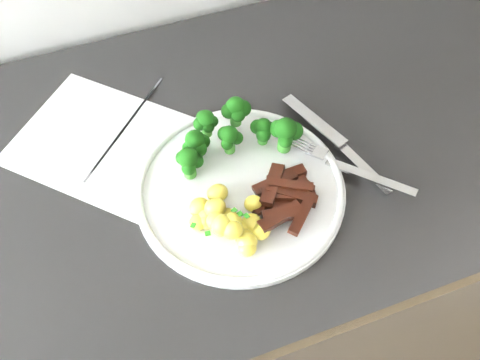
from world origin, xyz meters
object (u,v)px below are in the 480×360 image
Objects in this scene: counter at (233,280)px; beef_strips at (286,195)px; potatoes at (227,221)px; knife at (349,155)px; broccoli at (234,133)px; plate at (240,189)px; fork at (352,168)px; recipe_paper at (112,145)px.

counter is 0.48m from beef_strips.
knife is (0.21, 0.05, -0.02)m from potatoes.
broccoli reaches higher than counter.
plate is at bearing 54.22° from potatoes.
potatoes reaches higher than counter.
potatoes is 0.19m from fork.
knife is (0.17, 0.00, 0.00)m from plate.
knife is at bearing -24.18° from recipe_paper.
recipe_paper is 0.21m from plate.
potatoes reaches higher than recipe_paper.
broccoli is (0.01, -0.00, 0.50)m from counter.
fork is (0.31, -0.17, 0.02)m from recipe_paper.
recipe_paper reaches higher than counter.
potatoes is 0.21m from knife.
fork reaches higher than counter.
counter is 13.11× the size of broccoli.
knife is at bearing -23.52° from counter.
recipe_paper is at bearing 155.18° from counter.
knife is at bearing 67.79° from fork.
broccoli is 0.17m from knife.
fork is at bearing 6.72° from potatoes.
beef_strips reaches higher than recipe_paper.
plate is 0.07m from potatoes.
recipe_paper is 2.10× the size of fork.
plate is 0.17m from knife.
potatoes is at bearing -125.78° from plate.
broccoli reaches higher than potatoes.
counter is at bearing 68.74° from potatoes.
potatoes is 0.71× the size of fork.
counter is 20.78× the size of potatoes.
beef_strips is at bearing -37.29° from plate.
broccoli reaches higher than plate.
counter is at bearing -24.82° from recipe_paper.
knife is at bearing -23.91° from broccoli.
fork is (0.16, -0.03, 0.01)m from plate.
counter is at bearing 166.35° from broccoli.
beef_strips is at bearing -161.13° from knife.
broccoli is at bearing 76.51° from plate.
beef_strips is (0.04, -0.11, -0.03)m from broccoli.
counter is 14.82× the size of fork.
beef_strips is (0.05, -0.04, 0.01)m from plate.
potatoes reaches higher than beef_strips.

